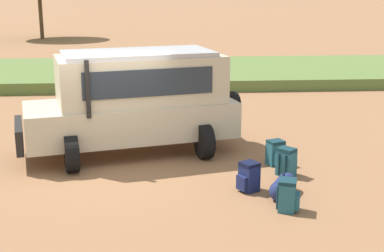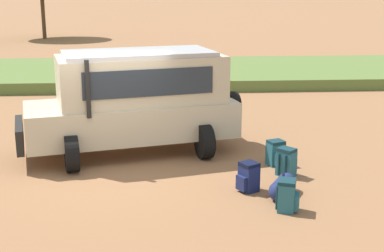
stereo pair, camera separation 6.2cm
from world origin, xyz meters
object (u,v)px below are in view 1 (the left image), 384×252
at_px(backpack_near_rear_wheel, 249,177).
at_px(duffel_bag_low_black_case, 283,187).
at_px(backpack_beside_front_wheel, 276,153).
at_px(safari_vehicle, 135,100).
at_px(backpack_cluster_center, 288,196).
at_px(backpack_outermost, 287,162).

xyz_separation_m(backpack_near_rear_wheel, duffel_bag_low_black_case, (0.61, -0.30, -0.10)).
relative_size(backpack_beside_front_wheel, backpack_near_rear_wheel, 0.97).
relative_size(safari_vehicle, backpack_cluster_center, 9.35).
relative_size(safari_vehicle, duffel_bag_low_black_case, 6.32).
bearing_deg(backpack_beside_front_wheel, safari_vehicle, 159.01).
distance_m(backpack_near_rear_wheel, backpack_outermost, 1.25).
bearing_deg(backpack_beside_front_wheel, duffel_bag_low_black_case, -98.36).
distance_m(backpack_cluster_center, backpack_near_rear_wheel, 1.13).
bearing_deg(duffel_bag_low_black_case, backpack_outermost, 72.95).
relative_size(safari_vehicle, backpack_near_rear_wheel, 9.35).
height_order(backpack_outermost, duffel_bag_low_black_case, backpack_outermost).
bearing_deg(duffel_bag_low_black_case, safari_vehicle, 133.79).
height_order(backpack_beside_front_wheel, backpack_cluster_center, backpack_cluster_center).
xyz_separation_m(backpack_beside_front_wheel, backpack_near_rear_wheel, (-0.88, -1.51, 0.01)).
bearing_deg(duffel_bag_low_black_case, backpack_cluster_center, -96.57).
xyz_separation_m(safari_vehicle, backpack_beside_front_wheel, (3.15, -1.21, -1.02)).
relative_size(backpack_near_rear_wheel, duffel_bag_low_black_case, 0.68).
bearing_deg(safari_vehicle, backpack_cluster_center, -52.87).
height_order(backpack_cluster_center, backpack_outermost, backpack_outermost).
height_order(backpack_cluster_center, duffel_bag_low_black_case, backpack_cluster_center).
xyz_separation_m(backpack_beside_front_wheel, backpack_cluster_center, (-0.35, -2.50, 0.01)).
relative_size(backpack_beside_front_wheel, backpack_outermost, 0.93).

